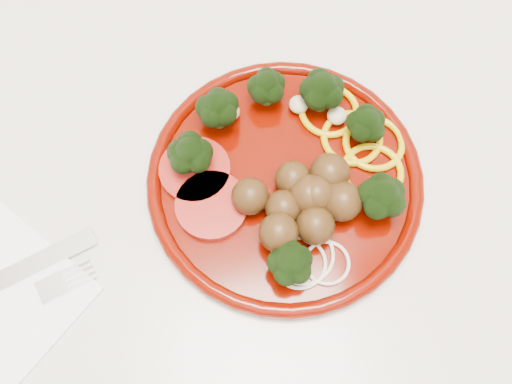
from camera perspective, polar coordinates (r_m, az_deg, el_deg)
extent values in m
cube|color=beige|center=(1.00, -12.11, -12.69)|extent=(2.40, 0.60, 0.87)
cube|color=silver|center=(0.58, -20.85, -4.90)|extent=(2.40, 0.60, 0.03)
cylinder|color=#4F0700|center=(0.54, 2.89, 1.03)|extent=(0.26, 0.26, 0.01)
torus|color=#4F0700|center=(0.53, 2.92, 1.28)|extent=(0.26, 0.26, 0.01)
sphere|color=#4A2F12|center=(0.51, -0.59, -0.38)|extent=(0.04, 0.04, 0.04)
sphere|color=#4A2F12|center=(0.50, 5.96, -3.34)|extent=(0.04, 0.04, 0.04)
sphere|color=#4A2F12|center=(0.50, 2.75, -1.52)|extent=(0.04, 0.04, 0.04)
sphere|color=#4A2F12|center=(0.50, 2.25, -4.26)|extent=(0.04, 0.04, 0.04)
sphere|color=#4A2F12|center=(0.51, 6.00, -0.41)|extent=(0.04, 0.04, 0.04)
sphere|color=#4A2F12|center=(0.52, 3.71, 1.40)|extent=(0.04, 0.04, 0.04)
sphere|color=#4A2F12|center=(0.51, 8.63, -0.94)|extent=(0.04, 0.04, 0.04)
sphere|color=#4A2F12|center=(0.52, 7.35, 1.85)|extent=(0.04, 0.04, 0.04)
sphere|color=#4A2F12|center=(0.51, 5.31, -0.34)|extent=(0.04, 0.04, 0.04)
sphere|color=#4A2F12|center=(0.51, 8.07, -0.78)|extent=(0.04, 0.04, 0.04)
torus|color=#D2A907|center=(0.56, 9.57, 5.35)|extent=(0.06, 0.06, 0.01)
torus|color=#D2A907|center=(0.54, 11.54, 1.98)|extent=(0.06, 0.06, 0.01)
torus|color=#D2A907|center=(0.57, 7.32, 8.08)|extent=(0.06, 0.06, 0.01)
torus|color=#D2A907|center=(0.56, 11.70, 4.79)|extent=(0.06, 0.06, 0.01)
cylinder|color=#720A07|center=(0.54, -6.14, 2.22)|extent=(0.07, 0.07, 0.01)
cylinder|color=#720A07|center=(0.52, -4.47, -1.35)|extent=(0.07, 0.07, 0.01)
torus|color=beige|center=(0.51, 4.34, -7.04)|extent=(0.05, 0.05, 0.00)
torus|color=beige|center=(0.51, 7.11, -7.02)|extent=(0.04, 0.04, 0.00)
torus|color=beige|center=(0.51, 4.71, -6.22)|extent=(0.06, 0.06, 0.00)
ellipsoid|color=#C6B793|center=(0.56, 4.28, 8.67)|extent=(0.02, 0.02, 0.01)
ellipsoid|color=#C6B793|center=(0.56, -2.60, 7.96)|extent=(0.02, 0.02, 0.01)
ellipsoid|color=#C6B793|center=(0.56, 8.07, 7.52)|extent=(0.02, 0.02, 0.01)
cube|color=silver|center=(0.55, -21.17, -6.71)|extent=(0.11, 0.05, 0.00)
cube|color=silver|center=(0.54, -19.73, -8.99)|extent=(0.03, 0.03, 0.00)
cube|color=silver|center=(0.53, -17.03, -8.70)|extent=(0.03, 0.01, 0.00)
cube|color=silver|center=(0.53, -17.26, -8.16)|extent=(0.03, 0.01, 0.00)
cube|color=silver|center=(0.54, -17.49, -7.61)|extent=(0.03, 0.01, 0.00)
cube|color=silver|center=(0.54, -17.72, -7.07)|extent=(0.03, 0.01, 0.00)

